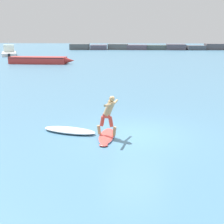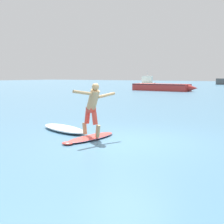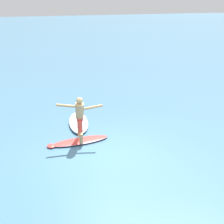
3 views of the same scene
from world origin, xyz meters
name	(u,v)px [view 1 (image 1 of 3)]	position (x,y,z in m)	size (l,w,h in m)	color
ground_plane	(135,134)	(0.00, 0.00, 0.00)	(200.00, 200.00, 0.00)	teal
rock_jetty_breakwater	(163,47)	(8.05, 62.00, 0.61)	(44.64, 4.85, 1.40)	#525353
surfboard	(107,136)	(-1.16, -0.44, 0.05)	(0.71, 2.23, 0.23)	#E2453F
surfer	(109,112)	(-1.07, -0.42, 1.05)	(0.86, 1.53, 1.63)	tan
fishing_boat_near_jetty	(40,60)	(-11.85, 28.73, 0.47)	(8.87, 2.45, 0.89)	#BB332F
small_boat_offshore	(9,52)	(-21.17, 42.61, 0.56)	(4.47, 7.61, 2.74)	white
wave_foam_at_tail	(70,130)	(-2.77, 0.13, 0.09)	(2.47, 1.41, 0.19)	white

